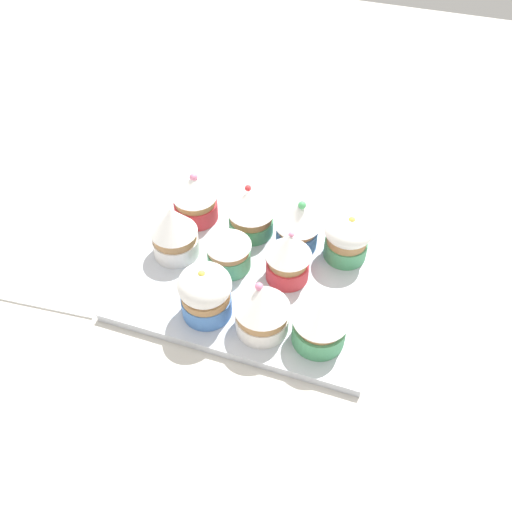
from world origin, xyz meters
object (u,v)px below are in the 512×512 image
cupcake_4 (288,256)px  cupcake_5 (227,250)px  baking_tray (256,275)px  cupcake_8 (262,308)px  cupcake_2 (251,211)px  cupcake_9 (205,293)px  cupcake_0 (347,237)px  cupcake_6 (174,230)px  napkin (73,262)px  cupcake_7 (320,321)px  cupcake_1 (298,224)px  cupcake_3 (195,198)px

cupcake_4 → cupcake_5: cupcake_4 is taller
baking_tray → cupcake_4: size_ratio=4.21×
cupcake_8 → cupcake_2: bearing=-66.6°
cupcake_5 → cupcake_9: 7.21cm
cupcake_0 → cupcake_9: (13.42, 14.12, 0.24)cm
cupcake_2 → cupcake_8: cupcake_2 is taller
cupcake_6 → cupcake_9: 10.77cm
napkin → cupcake_7: bearing=176.4°
cupcake_5 → cupcake_6: (7.29, -0.64, 0.44)cm
cupcake_4 → cupcake_9: cupcake_4 is taller
cupcake_5 → napkin: (19.87, 4.77, -4.30)cm
cupcake_1 → cupcake_7: 14.97cm
cupcake_4 → cupcake_0: bearing=-135.7°
cupcake_1 → cupcake_7: size_ratio=1.10×
cupcake_2 → cupcake_6: size_ratio=0.97×
cupcake_6 → cupcake_8: cupcake_6 is taller
cupcake_8 → cupcake_9: (6.80, -0.06, 0.02)cm
cupcake_2 → cupcake_6: 10.32cm
cupcake_2 → napkin: 24.18cm
cupcake_1 → napkin: 29.65cm
cupcake_4 → napkin: bearing=12.0°
cupcake_8 → cupcake_3: bearing=-45.8°
cupcake_0 → cupcake_2: (12.90, -0.36, 0.34)cm
cupcake_6 → napkin: size_ratio=0.50×
baking_tray → cupcake_9: 9.38cm
cupcake_0 → baking_tray: bearing=33.0°
cupcake_5 → cupcake_8: (-6.88, 7.27, 0.13)cm
cupcake_4 → baking_tray: bearing=8.3°
cupcake_1 → cupcake_6: size_ratio=1.00×
napkin → cupcake_3: bearing=-135.4°
cupcake_1 → napkin: cupcake_1 is taller
cupcake_1 → cupcake_8: 13.98cm
cupcake_3 → cupcake_7: size_ratio=1.07×
cupcake_7 → cupcake_8: cupcake_8 is taller
cupcake_6 → cupcake_9: size_ratio=1.04×
cupcake_3 → cupcake_8: cupcake_3 is taller
cupcake_9 → baking_tray: bearing=-114.5°
cupcake_8 → cupcake_6: bearing=-29.1°
cupcake_0 → cupcake_5: same height
cupcake_7 → cupcake_1: bearing=-64.9°
cupcake_1 → napkin: (26.93, 11.48, -4.73)cm
cupcake_0 → cupcake_8: cupcake_8 is taller
baking_tray → cupcake_3: 13.71cm
cupcake_9 → cupcake_7: bearing=-178.4°
cupcake_2 → napkin: bearing=30.5°
cupcake_3 → cupcake_4: cupcake_4 is taller
cupcake_2 → cupcake_4: 9.29cm
cupcake_5 → cupcake_1: bearing=-136.4°
cupcake_9 → cupcake_1: bearing=-116.6°
cupcake_8 → napkin: bearing=-5.3°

